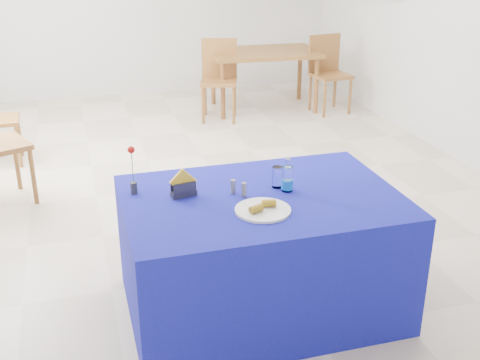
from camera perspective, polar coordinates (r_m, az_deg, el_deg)
name	(u,v)px	position (r m, az deg, el deg)	size (l,w,h in m)	color
floor	(218,183)	(5.60, -2.08, -0.29)	(7.00, 7.00, 0.00)	beige
plate	(263,210)	(3.30, 2.18, -2.87)	(0.31, 0.31, 0.01)	white
drinking_glass	(277,177)	(3.58, 3.56, 0.28)	(0.06, 0.06, 0.13)	white
salt_shaker	(233,187)	(3.50, -0.67, -0.63)	(0.03, 0.03, 0.09)	slate
pepper_shaker	(244,190)	(3.46, 0.37, -0.92)	(0.03, 0.03, 0.09)	slate
blue_table	(261,253)	(3.66, 2.00, -6.93)	(1.60, 1.10, 0.76)	#101296
water_bottle	(287,179)	(3.54, 4.51, 0.06)	(0.07, 0.07, 0.21)	white
napkin_holder	(183,188)	(3.48, -5.39, -0.78)	(0.16, 0.08, 0.17)	#343438
rose_vase	(133,172)	(3.51, -10.13, 0.73)	(0.04, 0.04, 0.29)	#28282D
oak_table	(264,57)	(7.82, 2.27, 11.59)	(1.42, 0.96, 0.76)	brown
chair_bg_left	(219,73)	(7.44, -2.00, 10.06)	(0.54, 0.54, 0.96)	#955B2B
chair_bg_right	(328,68)	(7.83, 8.32, 10.47)	(0.48, 0.48, 0.96)	#955B2B
banana_pieces	(263,206)	(3.28, 2.17, -2.46)	(0.17, 0.11, 0.04)	yellow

